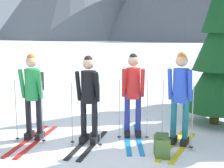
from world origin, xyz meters
TOP-DOWN VIEW (x-y plane):
  - ground_plane at (0.00, 0.00)m, footprint 400.00×400.00m
  - skier_in_green at (-1.24, -0.10)m, footprint 0.61×1.79m
  - skier_in_black at (-0.13, -0.10)m, footprint 0.61×1.59m
  - skier_in_red at (0.63, 0.40)m, footprint 0.63×1.82m
  - skier_in_blue at (1.53, 0.12)m, footprint 0.75×1.69m
  - pine_tree_far at (2.36, 1.62)m, footprint 1.44×1.44m
  - backpack_on_snow_front at (1.23, -0.50)m, footprint 0.29×0.36m

SIDE VIEW (x-z plane):
  - ground_plane at x=0.00m, z-range 0.00..0.00m
  - backpack_on_snow_front at x=1.23m, z-range 0.00..0.38m
  - skier_in_black at x=-0.13m, z-range 0.10..1.76m
  - skier_in_red at x=0.63m, z-range 0.10..1.78m
  - skier_in_green at x=-1.24m, z-range 0.10..1.78m
  - skier_in_blue at x=1.53m, z-range 0.11..1.84m
  - pine_tree_far at x=2.36m, z-range -0.15..3.33m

